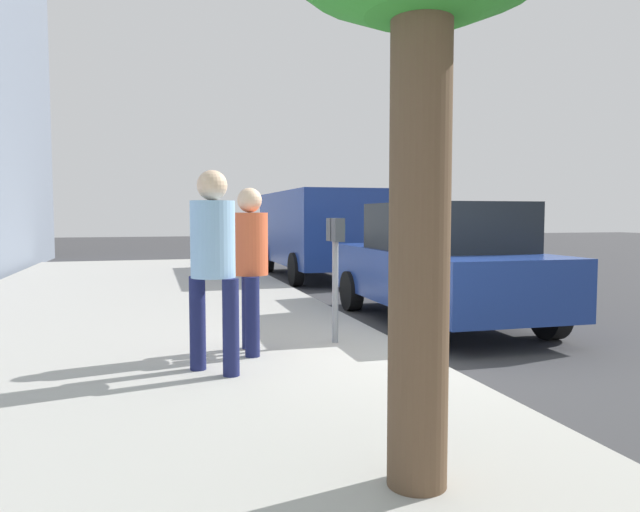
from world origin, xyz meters
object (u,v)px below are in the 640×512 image
parked_sedan_near (440,263)px  parked_van_far (317,228)px  parking_meter (335,253)px  pedestrian_bystander (213,253)px  pedestrian_at_meter (250,257)px

parked_sedan_near → parked_van_far: (6.71, -0.00, 0.36)m
parking_meter → parked_sedan_near: size_ratio=0.32×
parked_van_far → pedestrian_bystander: bearing=158.9°
pedestrian_at_meter → parked_sedan_near: 3.52m
pedestrian_bystander → parked_van_far: 9.76m
parked_sedan_near → parked_van_far: parked_van_far is taller
parking_meter → parked_van_far: (8.18, -2.07, 0.09)m
pedestrian_at_meter → parked_van_far: parked_van_far is taller
pedestrian_at_meter → parked_sedan_near: bearing=32.5°
pedestrian_at_meter → parked_van_far: bearing=73.6°
pedestrian_bystander → pedestrian_at_meter: bearing=15.0°
parked_van_far → pedestrian_at_meter: bearing=159.9°
pedestrian_bystander → parked_sedan_near: pedestrian_bystander is taller
parking_meter → parked_sedan_near: parked_sedan_near is taller
parked_sedan_near → parked_van_far: bearing=-0.0°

